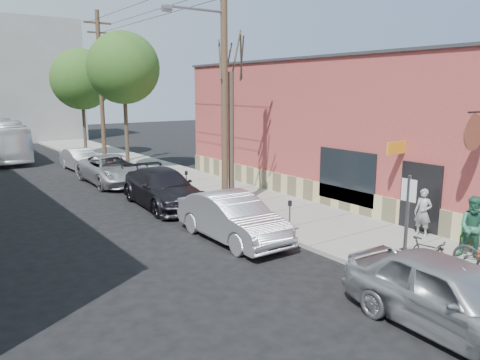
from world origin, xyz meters
TOP-DOWN VIEW (x-y plane):
  - ground at (0.00, 0.00)m, footprint 120.00×120.00m
  - sidewalk at (4.25, 11.00)m, footprint 4.50×58.00m
  - cafe_building at (8.99, 4.99)m, footprint 6.60×20.20m
  - sign_post at (2.35, -3.31)m, footprint 0.07×0.45m
  - parking_meter_near at (2.25, 1.24)m, footprint 0.14×0.14m
  - parking_meter_far at (2.25, 8.58)m, footprint 0.14×0.14m
  - utility_pole_near at (2.39, 5.59)m, footprint 3.57×0.28m
  - utility_pole_far at (2.45, 20.24)m, footprint 1.80×0.28m
  - tree_bare at (2.80, 5.62)m, footprint 0.24×0.24m
  - tree_leafy_mid at (2.80, 17.10)m, footprint 4.34×4.34m
  - tree_leafy_far at (2.80, 25.44)m, footprint 4.52×4.52m
  - patio_chair_a at (5.96, -3.16)m, footprint 0.61×0.61m
  - patio_chair_b at (6.12, -3.09)m, footprint 0.65×0.65m
  - patron_grey at (5.97, -1.46)m, footprint 0.48×0.66m
  - patron_green at (5.20, -3.68)m, footprint 1.04×1.15m
  - parked_bike_a at (2.82, -3.67)m, footprint 0.89×1.86m
  - parked_bike_b at (2.78, -3.49)m, footprint 0.99×1.89m
  - car_0 at (0.80, -5.57)m, footprint 2.24×5.00m
  - car_1 at (0.57, 2.33)m, footprint 1.73×4.92m
  - car_2 at (0.80, 8.13)m, footprint 2.68×5.82m
  - car_3 at (0.80, 14.33)m, footprint 2.76×5.77m
  - car_4 at (0.70, 19.80)m, footprint 1.65×4.28m
  - bus at (-2.47, 27.97)m, footprint 2.96×10.53m

SIDE VIEW (x-z plane):
  - ground at x=0.00m, z-range 0.00..0.00m
  - sidewalk at x=4.25m, z-range 0.00..0.15m
  - patio_chair_a at x=5.96m, z-range 0.15..1.03m
  - patio_chair_b at x=6.12m, z-range 0.15..1.03m
  - parked_bike_b at x=2.78m, z-range 0.15..1.09m
  - parked_bike_a at x=2.82m, z-range 0.15..1.23m
  - car_4 at x=0.70m, z-range 0.00..1.39m
  - car_3 at x=0.80m, z-range 0.00..1.59m
  - car_1 at x=0.57m, z-range 0.00..1.62m
  - car_2 at x=0.80m, z-range 0.00..1.65m
  - car_0 at x=0.80m, z-range 0.00..1.67m
  - patron_grey at x=5.97m, z-range 0.15..1.81m
  - parking_meter_near at x=2.25m, z-range 0.36..1.60m
  - parking_meter_far at x=2.25m, z-range 0.36..1.60m
  - patron_green at x=5.20m, z-range 0.15..2.06m
  - bus at x=-2.47m, z-range 0.00..2.90m
  - sign_post at x=2.35m, z-range 0.43..3.23m
  - tree_bare at x=2.80m, z-range 0.15..5.87m
  - cafe_building at x=8.99m, z-range 0.00..6.61m
  - utility_pole_far at x=2.45m, z-range 0.34..10.34m
  - utility_pole_near at x=2.39m, z-range 0.41..10.41m
  - tree_leafy_far at x=2.80m, z-range 1.89..9.91m
  - tree_leafy_mid at x=2.80m, z-range 2.20..10.66m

